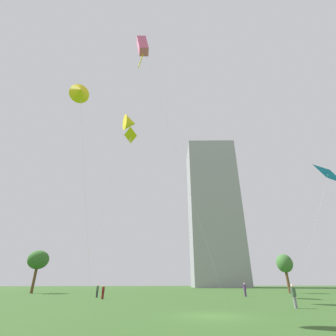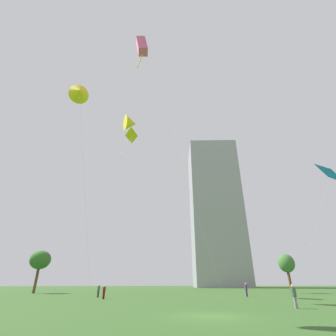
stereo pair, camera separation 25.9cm
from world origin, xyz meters
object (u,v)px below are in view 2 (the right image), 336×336
object	(u,v)px
person_standing_2	(246,289)
park_tree_1	(286,264)
distant_highrise_0	(215,211)
kite_flying_0	(131,123)
person_standing_0	(99,290)
kite_flying_2	(131,136)
kite_flying_1	(330,173)
person_standing_3	(294,294)
kite_flying_4	(79,92)
park_tree_0	(40,260)
kite_flying_3	(142,46)
person_standing_1	(104,291)

from	to	relation	value
person_standing_2	park_tree_1	world-z (taller)	park_tree_1
distant_highrise_0	kite_flying_0	bearing A→B (deg)	-108.47
person_standing_0	distant_highrise_0	size ratio (longest dim) A/B	0.03
kite_flying_0	kite_flying_2	xyz separation A→B (m)	(-0.23, 10.20, 3.98)
kite_flying_0	park_tree_1	xyz separation A→B (m)	(32.64, 15.85, -20.30)
kite_flying_1	park_tree_1	distance (m)	24.13
person_standing_3	kite_flying_1	distance (m)	20.92
person_standing_0	kite_flying_2	distance (m)	29.07
park_tree_1	kite_flying_2	bearing A→B (deg)	-170.25
kite_flying_4	park_tree_0	xyz separation A→B (m)	(-13.09, 37.24, -12.11)
person_standing_2	park_tree_0	distance (m)	40.10
person_standing_2	kite_flying_0	bearing A→B (deg)	169.91
person_standing_2	distant_highrise_0	distance (m)	78.45
person_standing_2	kite_flying_3	xyz separation A→B (m)	(-17.57, -21.65, 23.13)
person_standing_1	park_tree_1	distance (m)	37.23
person_standing_3	kite_flying_2	xyz separation A→B (m)	(-15.55, 22.26, 28.62)
person_standing_3	kite_flying_4	bearing A→B (deg)	161.37
park_tree_0	park_tree_1	world-z (taller)	park_tree_0
kite_flying_0	park_tree_1	bearing A→B (deg)	25.90
person_standing_3	person_standing_1	bearing A→B (deg)	112.79
kite_flying_1	park_tree_0	bearing A→B (deg)	148.71
kite_flying_4	person_standing_1	bearing A→B (deg)	82.28
park_tree_0	person_standing_2	bearing A→B (deg)	-24.47
distant_highrise_0	park_tree_0	bearing A→B (deg)	-127.92
person_standing_3	kite_flying_0	distance (m)	31.42
person_standing_2	kite_flying_0	size ratio (longest dim) A/B	0.07
kite_flying_2	park_tree_0	distance (m)	31.52
park_tree_1	distant_highrise_0	bearing A→B (deg)	84.28
kite_flying_0	park_tree_0	world-z (taller)	kite_flying_0
person_standing_0	kite_flying_3	distance (m)	32.49
kite_flying_3	park_tree_0	size ratio (longest dim) A/B	3.22
kite_flying_2	kite_flying_1	bearing A→B (deg)	-28.61
person_standing_1	park_tree_0	bearing A→B (deg)	96.12
distant_highrise_0	kite_flying_3	bearing A→B (deg)	-103.51
park_tree_0	park_tree_1	distance (m)	50.30
person_standing_1	park_tree_1	world-z (taller)	park_tree_1
kite_flying_4	distant_highrise_0	distance (m)	100.54
person_standing_0	person_standing_2	size ratio (longest dim) A/B	0.89
kite_flying_2	kite_flying_4	distance (m)	27.91
person_standing_0	kite_flying_2	size ratio (longest dim) A/B	0.05
kite_flying_2	distant_highrise_0	size ratio (longest dim) A/B	0.47
kite_flying_4	park_tree_1	bearing A→B (deg)	39.91
person_standing_0	park_tree_0	bearing A→B (deg)	-12.21
kite_flying_1	park_tree_1	size ratio (longest dim) A/B	2.38
kite_flying_0	kite_flying_1	distance (m)	30.69
person_standing_0	park_tree_1	bearing A→B (deg)	-129.35
person_standing_1	park_tree_1	size ratio (longest dim) A/B	0.22
kite_flying_0	kite_flying_3	size ratio (longest dim) A/B	1.06
kite_flying_3	person_standing_0	bearing A→B (deg)	101.21
kite_flying_1	kite_flying_3	size ratio (longest dim) A/B	0.67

